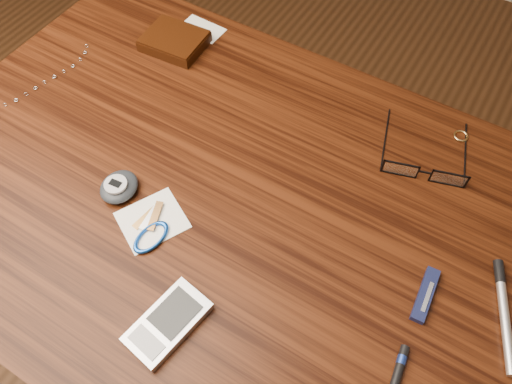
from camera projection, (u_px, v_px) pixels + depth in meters
ground at (236, 342)px, 1.38m from camera, size 3.80×3.80×0.00m
desk at (223, 226)px, 0.84m from camera, size 1.00×0.70×0.75m
wallet_and_card at (175, 41)px, 0.92m from camera, size 0.12×0.14×0.02m
eyeglasses at (424, 170)px, 0.76m from camera, size 0.16×0.16×0.03m
gold_ring at (461, 136)px, 0.81m from camera, size 0.03×0.03×0.00m
pda_phone at (168, 323)px, 0.63m from camera, size 0.07×0.12×0.02m
pedometer at (119, 187)px, 0.74m from camera, size 0.06×0.07×0.03m
notepad_keys at (151, 229)px, 0.71m from camera, size 0.11×0.12×0.01m
pocket_knife at (425, 295)px, 0.66m from camera, size 0.02×0.08×0.01m
silver_pen at (503, 306)px, 0.65m from camera, size 0.07×0.15×0.01m
black_blue_pen at (397, 376)px, 0.60m from camera, size 0.02×0.08×0.01m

